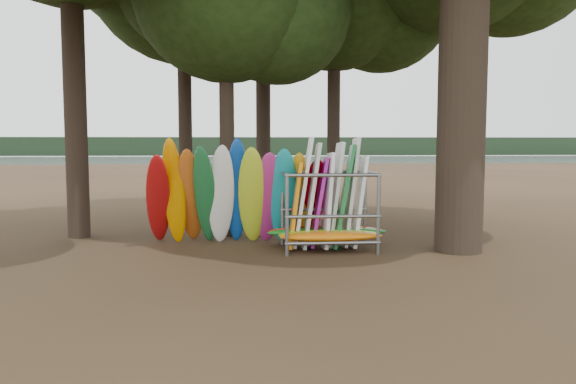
{
  "coord_description": "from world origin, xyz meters",
  "views": [
    {
      "loc": [
        -0.79,
        -13.59,
        2.72
      ],
      "look_at": [
        0.47,
        1.5,
        1.4
      ],
      "focal_mm": 35.0,
      "sensor_mm": 36.0,
      "label": 1
    }
  ],
  "objects": [
    {
      "name": "storage_rack",
      "position": [
        1.42,
        0.5,
        0.95
      ],
      "size": [
        3.13,
        1.51,
        2.9
      ],
      "color": "slate",
      "rests_on": "ground"
    },
    {
      "name": "ground",
      "position": [
        0.0,
        0.0,
        0.0
      ],
      "size": [
        120.0,
        120.0,
        0.0
      ],
      "primitive_type": "plane",
      "color": "#47331E",
      "rests_on": "ground"
    },
    {
      "name": "far_shore",
      "position": [
        0.0,
        110.0,
        2.0
      ],
      "size": [
        160.0,
        4.0,
        4.0
      ],
      "primitive_type": "cube",
      "color": "black",
      "rests_on": "ground"
    },
    {
      "name": "lake",
      "position": [
        0.0,
        60.0,
        0.0
      ],
      "size": [
        160.0,
        160.0,
        0.0
      ],
      "primitive_type": "plane",
      "color": "gray",
      "rests_on": "ground"
    },
    {
      "name": "kayak_row",
      "position": [
        -0.92,
        1.47,
        1.3
      ],
      "size": [
        4.96,
        2.16,
        3.0
      ],
      "color": "#AF0F10",
      "rests_on": "ground"
    }
  ]
}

